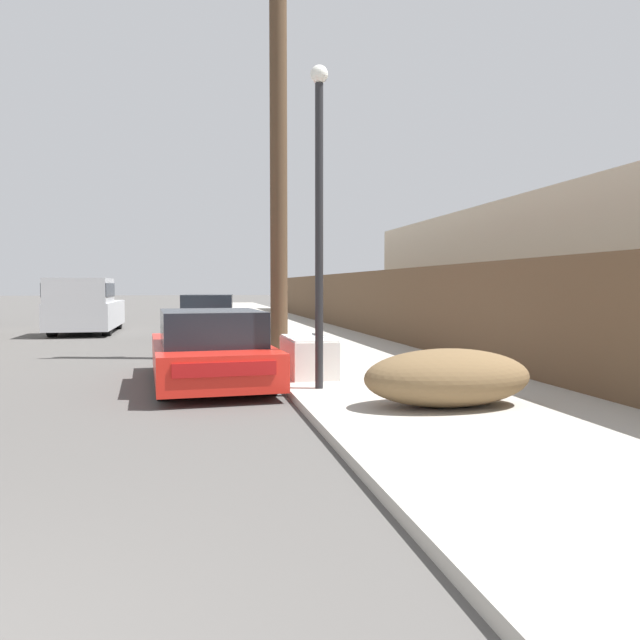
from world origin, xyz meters
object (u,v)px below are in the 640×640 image
object	(u,v)px
discarded_fridge	(308,356)
pedestrian	(281,302)
brush_pile	(448,378)
car_parked_mid	(208,317)
utility_pole	(278,148)
street_lamp	(319,203)
pickup_truck	(85,306)
parked_sports_car_red	(210,350)

from	to	relation	value
discarded_fridge	pedestrian	distance (m)	17.14
discarded_fridge	brush_pile	bearing A→B (deg)	-69.10
car_parked_mid	pedestrian	bearing A→B (deg)	69.57
brush_pile	pedestrian	xyz separation A→B (m)	(0.76, 20.08, 0.46)
utility_pole	pedestrian	world-z (taller)	utility_pole
car_parked_mid	street_lamp	size ratio (longest dim) A/B	0.90
brush_pile	discarded_fridge	bearing A→B (deg)	111.61
utility_pole	pedestrian	xyz separation A→B (m)	(2.00, 13.65, -3.72)
utility_pole	brush_pile	bearing A→B (deg)	-79.11
utility_pole	pickup_truck	bearing A→B (deg)	122.00
car_parked_mid	pickup_truck	size ratio (longest dim) A/B	0.79
parked_sports_car_red	pickup_truck	xyz separation A→B (m)	(-3.84, 12.00, 0.37)
discarded_fridge	pedestrian	world-z (taller)	pedestrian
pedestrian	brush_pile	bearing A→B (deg)	-92.18
street_lamp	pedestrian	world-z (taller)	street_lamp
street_lamp	car_parked_mid	bearing A→B (deg)	96.69
brush_pile	street_lamp	bearing A→B (deg)	127.85
utility_pole	street_lamp	distance (m)	5.08
car_parked_mid	utility_pole	xyz separation A→B (m)	(1.38, -6.40, 4.03)
pickup_truck	utility_pole	world-z (taller)	utility_pole
parked_sports_car_red	pedestrian	distance (m)	17.29
pickup_truck	pedestrian	bearing A→B (deg)	-146.98
parked_sports_car_red	car_parked_mid	world-z (taller)	car_parked_mid
parked_sports_car_red	street_lamp	world-z (taller)	street_lamp
parked_sports_car_red	utility_pole	distance (m)	5.48
discarded_fridge	utility_pole	bearing A→B (deg)	89.69
discarded_fridge	parked_sports_car_red	distance (m)	1.66
street_lamp	pedestrian	distance (m)	18.61
street_lamp	brush_pile	bearing A→B (deg)	-52.15
parked_sports_car_red	pedestrian	size ratio (longest dim) A/B	2.78
car_parked_mid	pickup_truck	bearing A→B (deg)	154.63
street_lamp	pedestrian	size ratio (longest dim) A/B	2.90
parked_sports_car_red	utility_pole	xyz separation A→B (m)	(1.63, 3.25, 4.10)
street_lamp	parked_sports_car_red	bearing A→B (deg)	136.11
street_lamp	pickup_truck	bearing A→B (deg)	111.80
discarded_fridge	street_lamp	world-z (taller)	street_lamp
parked_sports_car_red	pedestrian	world-z (taller)	pedestrian
car_parked_mid	street_lamp	distance (m)	11.44
parked_sports_car_red	car_parked_mid	size ratio (longest dim) A/B	1.07
car_parked_mid	brush_pile	xyz separation A→B (m)	(2.61, -12.83, -0.15)
car_parked_mid	parked_sports_car_red	bearing A→B (deg)	-86.94
pickup_truck	parked_sports_car_red	bearing A→B (deg)	107.52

